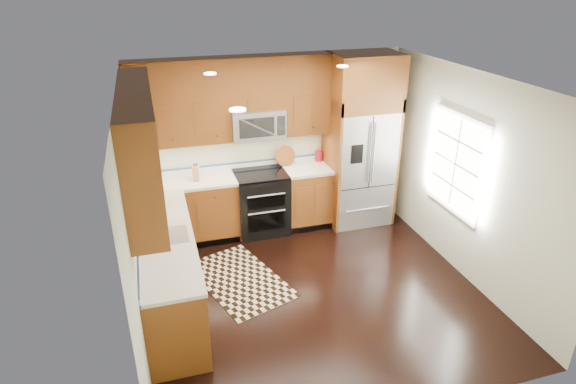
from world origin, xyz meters
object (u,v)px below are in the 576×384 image
object	(u,v)px
knife_block	(196,173)
utensil_crock	(319,153)
rug	(240,279)
range	(261,203)
refrigerator	(361,141)

from	to	relation	value
knife_block	utensil_crock	size ratio (longest dim) A/B	0.73
rug	range	bearing A→B (deg)	45.42
range	rug	xyz separation A→B (m)	(-0.59, -1.20, -0.46)
rug	utensil_crock	xyz separation A→B (m)	(1.59, 1.46, 1.05)
knife_block	utensil_crock	bearing A→B (deg)	6.22
rug	knife_block	bearing A→B (deg)	86.41
rug	utensil_crock	size ratio (longest dim) A/B	4.34
rug	knife_block	distance (m)	1.66
range	rug	size ratio (longest dim) A/B	0.64
range	knife_block	world-z (taller)	knife_block
refrigerator	knife_block	size ratio (longest dim) A/B	10.42
refrigerator	rug	size ratio (longest dim) A/B	1.76
knife_block	range	bearing A→B (deg)	-3.01
refrigerator	knife_block	xyz separation A→B (m)	(-2.47, 0.09, -0.26)
refrigerator	knife_block	distance (m)	2.49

